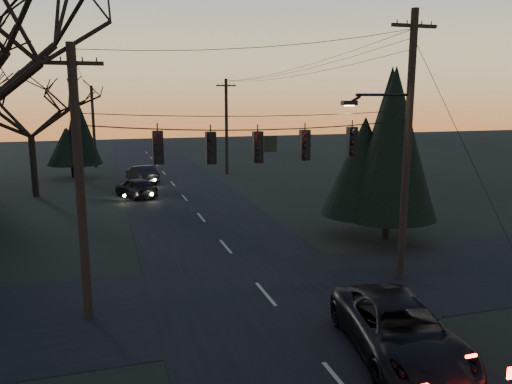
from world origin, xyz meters
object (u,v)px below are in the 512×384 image
object	(u,v)px
utility_pole_left	(89,316)
suv_near	(399,330)
utility_pole_far_l	(96,167)
sedan_oncoming_a	(136,188)
evergreen_right	(390,152)
sedan_oncoming_b	(142,174)
utility_pole_right	(400,278)
utility_pole_far_r	(227,174)

from	to	relation	value
utility_pole_left	suv_near	world-z (taller)	utility_pole_left
utility_pole_far_l	sedan_oncoming_a	xyz separation A→B (m)	(2.80, -16.71, 0.68)
utility_pole_left	suv_near	size ratio (longest dim) A/B	1.56
evergreen_right	sedan_oncoming_b	size ratio (longest dim) A/B	1.73
utility_pole_left	sedan_oncoming_a	world-z (taller)	utility_pole_left
utility_pole_right	sedan_oncoming_a	world-z (taller)	utility_pole_right
suv_near	sedan_oncoming_a	distance (m)	25.01
utility_pole_far_l	utility_pole_left	bearing A→B (deg)	-90.00
sedan_oncoming_a	utility_pole_far_l	bearing A→B (deg)	-103.48
utility_pole_left	evergreen_right	distance (m)	15.37
sedan_oncoming_a	suv_near	bearing A→B (deg)	79.20
utility_pole_right	utility_pole_left	size ratio (longest dim) A/B	1.18
sedan_oncoming_b	utility_pole_right	bearing A→B (deg)	92.90
utility_pole_far_r	utility_pole_far_l	bearing A→B (deg)	145.18
evergreen_right	sedan_oncoming_b	distance (m)	23.00
utility_pole_far_r	sedan_oncoming_b	distance (m)	8.33
evergreen_right	suv_near	bearing A→B (deg)	-119.88
utility_pole_left	sedan_oncoming_b	world-z (taller)	utility_pole_left
utility_pole_far_l	suv_near	world-z (taller)	utility_pole_far_l
utility_pole_far_l	suv_near	bearing A→B (deg)	-78.89
utility_pole_right	evergreen_right	world-z (taller)	evergreen_right
utility_pole_far_r	suv_near	size ratio (longest dim) A/B	1.56
utility_pole_right	suv_near	xyz separation A→B (m)	(-3.42, -5.16, 0.76)
utility_pole_right	utility_pole_far_r	xyz separation A→B (m)	(0.00, 28.00, 0.00)
utility_pole_right	suv_near	world-z (taller)	utility_pole_right
utility_pole_far_r	utility_pole_right	bearing A→B (deg)	-90.00
suv_near	sedan_oncoming_a	size ratio (longest dim) A/B	1.36
utility_pole_right	suv_near	size ratio (longest dim) A/B	1.84
sedan_oncoming_a	sedan_oncoming_b	distance (m)	6.01
utility_pole_left	suv_near	xyz separation A→B (m)	(8.08, -5.16, 0.76)
sedan_oncoming_b	utility_pole_far_l	bearing A→B (deg)	-85.48
sedan_oncoming_b	suv_near	bearing A→B (deg)	83.92
utility_pole_left	utility_pole_far_r	distance (m)	30.27
utility_pole_far_l	sedan_oncoming_b	world-z (taller)	utility_pole_far_l
utility_pole_far_r	sedan_oncoming_b	size ratio (longest dim) A/B	1.97
utility_pole_right	suv_near	bearing A→B (deg)	-123.54
utility_pole_far_l	sedan_oncoming_b	distance (m)	11.40
evergreen_right	utility_pole_left	bearing A→B (deg)	-160.37
utility_pole_far_r	utility_pole_far_l	xyz separation A→B (m)	(-11.50, 8.00, 0.00)
utility_pole_right	utility_pole_far_l	xyz separation A→B (m)	(-11.50, 36.00, 0.00)
utility_pole_left	utility_pole_far_l	xyz separation A→B (m)	(0.00, 36.00, 0.00)
utility_pole_far_l	sedan_oncoming_b	xyz separation A→B (m)	(3.68, -10.76, 0.71)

